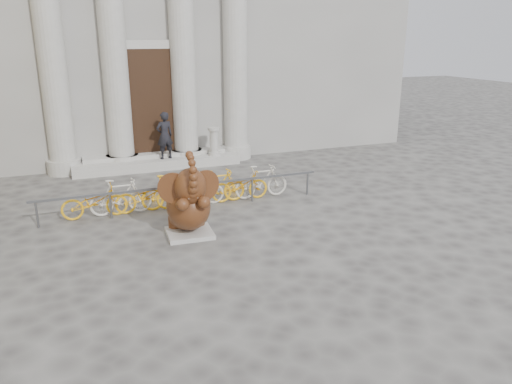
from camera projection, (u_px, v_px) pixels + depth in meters
name	position (u px, v px, depth m)	size (l,w,h in m)	color
ground	(245.00, 279.00, 10.02)	(80.00, 80.00, 0.00)	#474442
classical_building	(126.00, 3.00, 21.48)	(22.00, 10.70, 12.00)	gray
entrance_steps	(158.00, 163.00, 18.32)	(6.00, 1.20, 0.36)	#A8A59E
elephant_statue	(189.00, 205.00, 11.91)	(1.46, 1.64, 2.18)	#A8A59E
bike_rack	(182.00, 190.00, 14.03)	(8.00, 0.53, 1.00)	slate
pedestrian	(165.00, 136.00, 17.93)	(0.62, 0.41, 1.70)	black
balustrade_post	(214.00, 142.00, 18.57)	(0.43, 0.43, 1.04)	#A8A59E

